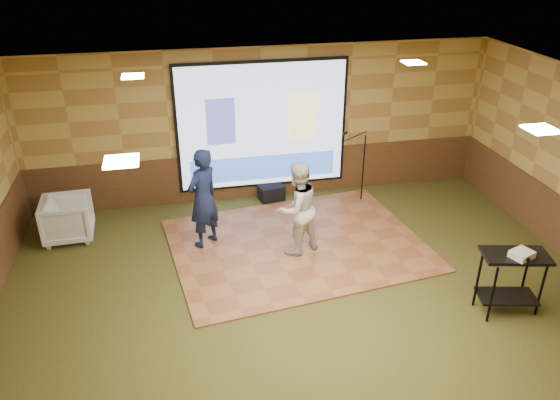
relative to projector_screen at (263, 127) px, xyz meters
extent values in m
plane|color=#283518|center=(0.00, -3.44, -1.47)|extent=(9.00, 9.00, 0.00)
cube|color=tan|center=(0.00, 0.06, 0.03)|extent=(9.00, 0.04, 3.00)
cube|color=silver|center=(0.00, -3.44, 1.53)|extent=(9.00, 7.00, 0.04)
cube|color=#452C17|center=(0.00, 0.04, -1.00)|extent=(9.00, 0.04, 0.95)
cube|color=black|center=(0.00, 0.01, 0.03)|extent=(3.32, 0.03, 2.52)
cube|color=silver|center=(0.00, -0.02, 0.03)|extent=(3.20, 0.02, 2.40)
cube|color=#434394|center=(-0.80, -0.03, 0.18)|extent=(0.55, 0.01, 0.90)
cube|color=#DEBB80|center=(0.80, -0.03, 0.18)|extent=(0.55, 0.01, 0.90)
cube|color=blue|center=(0.00, -0.03, -0.82)|extent=(2.88, 0.01, 0.50)
cube|color=#FFF0BF|center=(-2.20, -1.64, 1.50)|extent=(0.32, 0.32, 0.02)
cube|color=#FFF0BF|center=(2.20, -1.64, 1.50)|extent=(0.32, 0.32, 0.02)
cube|color=#FFF0BF|center=(-2.20, -4.94, 1.50)|extent=(0.32, 0.32, 0.02)
cube|color=#FFF0BF|center=(2.20, -4.94, 1.50)|extent=(0.32, 0.32, 0.02)
cube|color=#935B35|center=(0.23, -2.02, -1.46)|extent=(4.58, 3.71, 0.03)
imported|color=#131C3E|center=(-1.31, -1.67, -0.58)|extent=(0.75, 0.73, 1.73)
imported|color=beige|center=(0.17, -2.22, -0.64)|extent=(0.96, 0.88, 1.60)
cylinder|color=black|center=(2.35, -4.53, -1.03)|extent=(0.04, 0.04, 0.89)
cylinder|color=black|center=(3.10, -4.53, -1.03)|extent=(0.04, 0.04, 0.89)
cylinder|color=black|center=(2.35, -4.15, -1.03)|extent=(0.04, 0.04, 0.89)
cylinder|color=black|center=(3.10, -4.15, -1.03)|extent=(0.04, 0.04, 0.89)
cube|color=black|center=(2.73, -4.34, -0.56)|extent=(0.89, 0.47, 0.05)
cube|color=black|center=(2.73, -4.34, -1.24)|extent=(0.80, 0.42, 0.03)
cube|color=silver|center=(2.74, -4.43, -0.49)|extent=(0.35, 0.32, 0.10)
cylinder|color=black|center=(1.88, -0.60, -1.47)|extent=(0.24, 0.24, 0.02)
cylinder|color=black|center=(1.88, -0.60, -0.78)|extent=(0.02, 0.02, 1.38)
cylinder|color=black|center=(1.68, -0.60, -0.09)|extent=(0.44, 0.02, 0.17)
cylinder|color=black|center=(1.47, -0.60, -0.02)|extent=(0.10, 0.05, 0.08)
imported|color=gray|center=(-3.63, -0.94, -1.09)|extent=(0.86, 0.84, 0.76)
cube|color=black|center=(0.13, -0.19, -1.32)|extent=(0.54, 0.41, 0.30)
camera|label=1|loc=(-1.71, -9.85, 3.46)|focal=35.00mm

